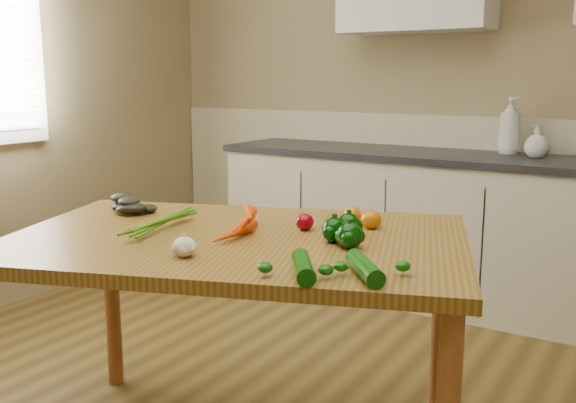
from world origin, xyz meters
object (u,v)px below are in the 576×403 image
at_px(soap_bottle_b, 538,141).
at_px(zucchini_b, 303,267).
at_px(soap_bottle_a, 510,125).
at_px(carrot_bunch, 216,221).
at_px(garlic_bulb, 184,247).
at_px(table, 237,261).
at_px(pepper_a, 334,230).
at_px(pepper_c, 350,236).
at_px(leafy_greens, 129,199).
at_px(tomato_a, 305,222).
at_px(tomato_c, 371,219).
at_px(pepper_b, 349,225).
at_px(tomato_b, 352,215).
at_px(zucchini_a, 365,268).
at_px(soap_bottle_c, 538,142).

xyz_separation_m(soap_bottle_b, zucchini_b, (-0.14, -2.36, -0.15)).
bearing_deg(zucchini_b, soap_bottle_a, 90.67).
xyz_separation_m(carrot_bunch, garlic_bulb, (0.11, -0.29, -0.01)).
distance_m(table, pepper_a, 0.36).
bearing_deg(pepper_c, leafy_greens, 178.69).
xyz_separation_m(leafy_greens, tomato_a, (0.73, 0.11, -0.02)).
bearing_deg(soap_bottle_b, tomato_c, -22.47).
bearing_deg(pepper_b, tomato_b, 112.65).
distance_m(soap_bottle_b, pepper_a, 2.01).
height_order(tomato_a, zucchini_a, tomato_a).
height_order(table, pepper_b, pepper_b).
xyz_separation_m(pepper_a, tomato_c, (0.03, 0.23, -0.01)).
distance_m(soap_bottle_a, leafy_greens, 2.28).
bearing_deg(tomato_a, tomato_b, 63.36).
relative_size(garlic_bulb, pepper_a, 0.89).
distance_m(pepper_b, tomato_b, 0.21).
relative_size(pepper_c, zucchini_a, 0.39).
bearing_deg(soap_bottle_c, soap_bottle_b, 92.27).
distance_m(soap_bottle_a, zucchini_b, 2.41).
xyz_separation_m(table, tomato_a, (0.16, 0.19, 0.12)).
relative_size(table, tomato_a, 27.58).
relative_size(tomato_a, tomato_c, 0.89).
height_order(carrot_bunch, zucchini_a, carrot_bunch).
relative_size(tomato_b, zucchini_b, 0.33).
height_order(pepper_a, zucchini_b, pepper_a).
bearing_deg(zucchini_b, table, 147.27).
bearing_deg(pepper_b, soap_bottle_b, 83.15).
xyz_separation_m(garlic_bulb, zucchini_a, (0.54, 0.10, -0.00)).
relative_size(soap_bottle_b, tomato_b, 2.60).
bearing_deg(tomato_a, pepper_c, -29.37).
height_order(table, leafy_greens, leafy_greens).
relative_size(tomato_c, zucchini_b, 0.35).
distance_m(leafy_greens, garlic_bulb, 0.70).
distance_m(soap_bottle_b, zucchini_b, 2.36).
xyz_separation_m(pepper_c, tomato_b, (-0.15, 0.32, -0.01)).
bearing_deg(leafy_greens, pepper_b, 6.84).
bearing_deg(zucchini_b, soap_bottle_c, 86.24).
height_order(pepper_b, zucchini_b, pepper_b).
distance_m(pepper_c, zucchini_b, 0.32).
distance_m(carrot_bunch, tomato_b, 0.50).
distance_m(soap_bottle_c, pepper_b, 1.85).
bearing_deg(tomato_c, pepper_c, -79.22).
xyz_separation_m(carrot_bunch, pepper_c, (0.49, 0.05, 0.00)).
bearing_deg(pepper_c, soap_bottle_b, 85.50).
relative_size(carrot_bunch, pepper_a, 3.53).
relative_size(soap_bottle_c, leafy_greens, 0.81).
bearing_deg(carrot_bunch, tomato_b, 27.76).
height_order(tomato_b, tomato_c, tomato_c).
bearing_deg(pepper_a, tomato_a, 151.30).
distance_m(soap_bottle_c, pepper_c, 1.98).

